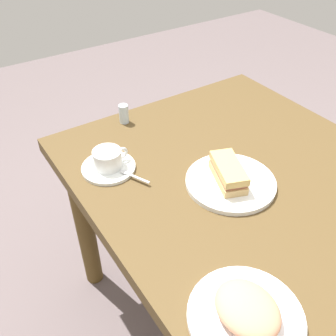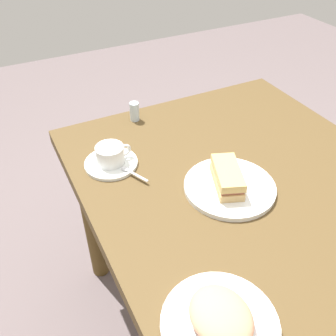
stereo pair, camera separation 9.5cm
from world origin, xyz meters
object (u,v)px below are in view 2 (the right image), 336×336
at_px(sandwich_front, 227,177).
at_px(spoon, 130,172).
at_px(coffee_saucer, 111,163).
at_px(sandwich_plate, 230,187).
at_px(side_plate, 220,324).
at_px(coffee_cup, 111,154).
at_px(salt_shaker, 134,111).
at_px(dining_table, 270,233).

relative_size(sandwich_front, spoon, 1.65).
bearing_deg(coffee_saucer, sandwich_plate, 45.58).
xyz_separation_m(sandwich_front, spoon, (-0.17, -0.21, -0.03)).
bearing_deg(side_plate, sandwich_front, 144.69).
relative_size(spoon, side_plate, 0.42).
distance_m(sandwich_front, spoon, 0.27).
bearing_deg(coffee_saucer, spoon, 24.58).
bearing_deg(coffee_saucer, coffee_cup, 91.93).
bearing_deg(side_plate, salt_shaker, 169.14).
height_order(dining_table, coffee_cup, coffee_cup).
xyz_separation_m(dining_table, coffee_saucer, (-0.36, -0.31, 0.10)).
xyz_separation_m(spoon, side_plate, (0.49, -0.02, -0.01)).
bearing_deg(coffee_saucer, salt_shaker, 141.48).
height_order(sandwich_plate, salt_shaker, salt_shaker).
bearing_deg(dining_table, spoon, -135.92).
relative_size(spoon, salt_shaker, 1.45).
height_order(coffee_saucer, side_plate, side_plate).
height_order(sandwich_front, spoon, sandwich_front).
relative_size(coffee_saucer, salt_shaker, 2.39).
distance_m(sandwich_plate, side_plate, 0.40).
bearing_deg(side_plate, coffee_cup, -178.84).
bearing_deg(coffee_cup, sandwich_front, 45.30).
relative_size(coffee_cup, side_plate, 0.47).
xyz_separation_m(coffee_saucer, coffee_cup, (-0.00, 0.00, 0.03)).
relative_size(sandwich_plate, coffee_saucer, 1.59).
xyz_separation_m(sandwich_front, coffee_cup, (-0.24, -0.24, -0.00)).
distance_m(sandwich_front, side_plate, 0.40).
bearing_deg(coffee_saucer, sandwich_front, 45.49).
bearing_deg(side_plate, dining_table, 123.76).
bearing_deg(spoon, dining_table, 44.08).
xyz_separation_m(coffee_saucer, salt_shaker, (-0.20, 0.16, 0.03)).
distance_m(coffee_saucer, coffee_cup, 0.03).
relative_size(coffee_cup, salt_shaker, 1.64).
xyz_separation_m(dining_table, side_plate, (0.20, -0.30, 0.10)).
distance_m(coffee_cup, spoon, 0.08).
height_order(spoon, salt_shaker, salt_shaker).
bearing_deg(coffee_cup, dining_table, 40.90).
height_order(coffee_saucer, coffee_cup, coffee_cup).
xyz_separation_m(coffee_saucer, spoon, (0.07, 0.03, 0.01)).
bearing_deg(dining_table, coffee_cup, -139.10).
height_order(coffee_saucer, spoon, spoon).
height_order(sandwich_front, coffee_saucer, sandwich_front).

